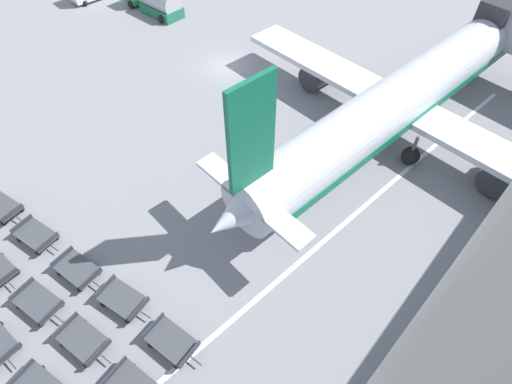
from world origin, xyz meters
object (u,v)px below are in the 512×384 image
baggage_dolly_row_mid_a_col_d (84,340)px  baggage_dolly_row_mid_b_col_c (78,270)px  airplane (410,93)px  baggage_dolly_row_mid_b_col_d (123,300)px  baggage_dolly_row_mid_b_col_e (172,342)px  fuel_tanker_secondary (155,1)px  baggage_dolly_row_mid_b_col_b (36,235)px  baggage_dolly_row_mid_a_col_c (38,303)px  baggage_dolly_row_mid_b_col_a (2,207)px

baggage_dolly_row_mid_a_col_d → baggage_dolly_row_mid_b_col_c: size_ratio=1.00×
baggage_dolly_row_mid_a_col_d → baggage_dolly_row_mid_b_col_c: 4.35m
airplane → baggage_dolly_row_mid_b_col_d: size_ratio=11.33×
baggage_dolly_row_mid_b_col_d → baggage_dolly_row_mid_b_col_e: same height
baggage_dolly_row_mid_b_col_c → baggage_dolly_row_mid_b_col_e: size_ratio=1.00×
baggage_dolly_row_mid_b_col_d → baggage_dolly_row_mid_b_col_e: size_ratio=1.01×
airplane → fuel_tanker_secondary: bearing=-179.7°
baggage_dolly_row_mid_b_col_d → fuel_tanker_secondary: bearing=138.2°
baggage_dolly_row_mid_a_col_d → baggage_dolly_row_mid_b_col_b: size_ratio=1.00×
baggage_dolly_row_mid_a_col_c → baggage_dolly_row_mid_b_col_a: (-7.96, 1.78, 0.00)m
baggage_dolly_row_mid_b_col_a → baggage_dolly_row_mid_b_col_c: (7.75, 0.75, 0.00)m
baggage_dolly_row_mid_a_col_c → baggage_dolly_row_mid_b_col_e: bearing=26.2°
baggage_dolly_row_mid_b_col_d → baggage_dolly_row_mid_b_col_b: bearing=-172.2°
baggage_dolly_row_mid_a_col_d → baggage_dolly_row_mid_b_col_e: bearing=41.0°
baggage_dolly_row_mid_a_col_c → baggage_dolly_row_mid_b_col_e: size_ratio=1.00×
fuel_tanker_secondary → baggage_dolly_row_mid_a_col_d: fuel_tanker_secondary is taller
fuel_tanker_secondary → baggage_dolly_row_mid_b_col_e: fuel_tanker_secondary is taller
fuel_tanker_secondary → baggage_dolly_row_mid_a_col_c: bearing=-49.2°
baggage_dolly_row_mid_a_col_c → baggage_dolly_row_mid_b_col_b: 4.74m
airplane → baggage_dolly_row_mid_b_col_e: airplane is taller
baggage_dolly_row_mid_b_col_a → airplane: bearing=59.0°
fuel_tanker_secondary → baggage_dolly_row_mid_b_col_d: (26.33, -23.57, -0.78)m
baggage_dolly_row_mid_a_col_d → baggage_dolly_row_mid_b_col_a: same height
baggage_dolly_row_mid_b_col_b → fuel_tanker_secondary: bearing=127.4°
fuel_tanker_secondary → baggage_dolly_row_mid_b_col_b: bearing=-52.6°
baggage_dolly_row_mid_b_col_a → baggage_dolly_row_mid_b_col_e: same height
baggage_dolly_row_mid_b_col_d → baggage_dolly_row_mid_b_col_e: 3.77m
baggage_dolly_row_mid_a_col_d → baggage_dolly_row_mid_b_col_e: 4.51m
baggage_dolly_row_mid_b_col_c → baggage_dolly_row_mid_b_col_d: 3.55m
airplane → baggage_dolly_row_mid_b_col_a: (-15.08, -25.13, -2.76)m
fuel_tanker_secondary → baggage_dolly_row_mid_b_col_a: size_ratio=2.23×
baggage_dolly_row_mid_b_col_e → airplane: bearing=89.8°
baggage_dolly_row_mid_a_col_c → baggage_dolly_row_mid_b_col_e: 7.84m
airplane → baggage_dolly_row_mid_a_col_d: 26.79m
baggage_dolly_row_mid_a_col_d → baggage_dolly_row_mid_b_col_e: same height
baggage_dolly_row_mid_a_col_c → baggage_dolly_row_mid_a_col_d: same height
baggage_dolly_row_mid_b_col_c → baggage_dolly_row_mid_b_col_e: same height
baggage_dolly_row_mid_b_col_c → baggage_dolly_row_mid_b_col_e: (7.24, 0.93, 0.00)m
fuel_tanker_secondary → baggage_dolly_row_mid_b_col_d: bearing=-41.8°
baggage_dolly_row_mid_b_col_c → airplane: bearing=73.3°
airplane → baggage_dolly_row_mid_a_col_d: size_ratio=11.38×
baggage_dolly_row_mid_a_col_d → baggage_dolly_row_mid_b_col_b: 8.03m
baggage_dolly_row_mid_b_col_d → baggage_dolly_row_mid_b_col_c: bearing=-169.7°
baggage_dolly_row_mid_a_col_d → baggage_dolly_row_mid_b_col_e: size_ratio=1.00×
baggage_dolly_row_mid_b_col_c → baggage_dolly_row_mid_b_col_d: bearing=10.3°
fuel_tanker_secondary → baggage_dolly_row_mid_b_col_d: 35.35m
airplane → baggage_dolly_row_mid_a_col_c: bearing=-104.8°
fuel_tanker_secondary → baggage_dolly_row_mid_a_col_d: 37.43m
baggage_dolly_row_mid_a_col_c → baggage_dolly_row_mid_b_col_b: same height
baggage_dolly_row_mid_b_col_b → baggage_dolly_row_mid_b_col_c: bearing=5.5°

